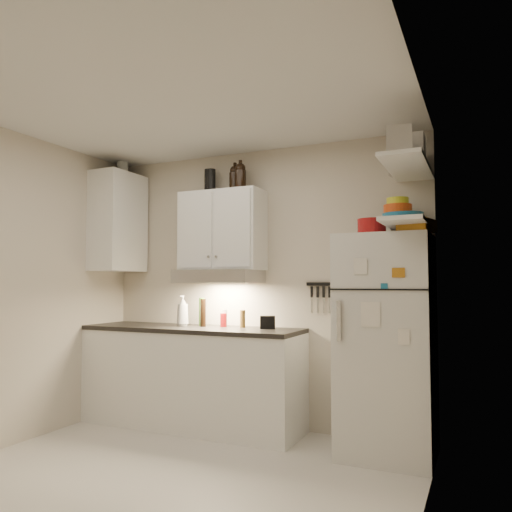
% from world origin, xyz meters
% --- Properties ---
extents(floor, '(3.20, 3.00, 0.02)m').
position_xyz_m(floor, '(0.00, 0.00, -0.01)').
color(floor, beige).
rests_on(floor, ground).
extents(ceiling, '(3.20, 3.00, 0.02)m').
position_xyz_m(ceiling, '(0.00, 0.00, 2.61)').
color(ceiling, silver).
rests_on(ceiling, ground).
extents(back_wall, '(3.20, 0.02, 2.60)m').
position_xyz_m(back_wall, '(0.00, 1.51, 1.30)').
color(back_wall, beige).
rests_on(back_wall, ground).
extents(left_wall, '(0.02, 3.00, 2.60)m').
position_xyz_m(left_wall, '(-1.61, 0.00, 1.30)').
color(left_wall, beige).
rests_on(left_wall, ground).
extents(right_wall, '(0.02, 3.00, 2.60)m').
position_xyz_m(right_wall, '(1.61, 0.00, 1.30)').
color(right_wall, beige).
rests_on(right_wall, ground).
extents(base_cabinet, '(2.10, 0.60, 0.88)m').
position_xyz_m(base_cabinet, '(-0.55, 1.20, 0.44)').
color(base_cabinet, white).
rests_on(base_cabinet, floor).
extents(countertop, '(2.10, 0.62, 0.04)m').
position_xyz_m(countertop, '(-0.55, 1.20, 0.90)').
color(countertop, black).
rests_on(countertop, base_cabinet).
extents(upper_cabinet, '(0.80, 0.33, 0.75)m').
position_xyz_m(upper_cabinet, '(-0.30, 1.33, 1.83)').
color(upper_cabinet, white).
rests_on(upper_cabinet, back_wall).
extents(side_cabinet, '(0.33, 0.55, 1.00)m').
position_xyz_m(side_cabinet, '(-1.44, 1.20, 1.95)').
color(side_cabinet, white).
rests_on(side_cabinet, left_wall).
extents(range_hood, '(0.76, 0.46, 0.12)m').
position_xyz_m(range_hood, '(-0.30, 1.27, 1.39)').
color(range_hood, silver).
rests_on(range_hood, back_wall).
extents(fridge, '(0.70, 0.68, 1.70)m').
position_xyz_m(fridge, '(1.25, 1.16, 0.85)').
color(fridge, silver).
rests_on(fridge, floor).
extents(shelf_hi, '(0.30, 0.95, 0.03)m').
position_xyz_m(shelf_hi, '(1.45, 1.02, 2.20)').
color(shelf_hi, white).
rests_on(shelf_hi, right_wall).
extents(shelf_lo, '(0.30, 0.95, 0.03)m').
position_xyz_m(shelf_lo, '(1.45, 1.02, 1.76)').
color(shelf_lo, white).
rests_on(shelf_lo, right_wall).
extents(knife_strip, '(0.42, 0.02, 0.03)m').
position_xyz_m(knife_strip, '(0.70, 1.49, 1.32)').
color(knife_strip, black).
rests_on(knife_strip, back_wall).
extents(dutch_oven, '(0.29, 0.29, 0.13)m').
position_xyz_m(dutch_oven, '(1.16, 1.08, 1.76)').
color(dutch_oven, maroon).
rests_on(dutch_oven, fridge).
extents(book_stack, '(0.27, 0.31, 0.09)m').
position_xyz_m(book_stack, '(1.51, 0.97, 1.75)').
color(book_stack, '#AF6B15').
rests_on(book_stack, fridge).
extents(spice_jar, '(0.06, 0.06, 0.09)m').
position_xyz_m(spice_jar, '(1.32, 1.18, 1.74)').
color(spice_jar, silver).
rests_on(spice_jar, fridge).
extents(stock_pot, '(0.29, 0.29, 0.19)m').
position_xyz_m(stock_pot, '(1.39, 1.35, 2.31)').
color(stock_pot, silver).
rests_on(stock_pot, shelf_hi).
extents(tin_a, '(0.20, 0.18, 0.20)m').
position_xyz_m(tin_a, '(1.49, 0.93, 2.31)').
color(tin_a, '#AAAAAD').
rests_on(tin_a, shelf_hi).
extents(tin_b, '(0.20, 0.20, 0.17)m').
position_xyz_m(tin_b, '(1.44, 0.63, 2.30)').
color(tin_b, '#AAAAAD').
rests_on(tin_b, shelf_hi).
extents(bowl_teal, '(0.28, 0.28, 0.11)m').
position_xyz_m(bowl_teal, '(1.39, 1.28, 1.83)').
color(bowl_teal, '#186089').
rests_on(bowl_teal, shelf_lo).
extents(bowl_orange, '(0.22, 0.22, 0.07)m').
position_xyz_m(bowl_orange, '(1.34, 1.26, 1.92)').
color(bowl_orange, '#E95015').
rests_on(bowl_orange, bowl_teal).
extents(bowl_yellow, '(0.17, 0.17, 0.06)m').
position_xyz_m(bowl_yellow, '(1.34, 1.26, 1.98)').
color(bowl_yellow, yellow).
rests_on(bowl_yellow, bowl_orange).
extents(plates, '(0.32, 0.32, 0.07)m').
position_xyz_m(plates, '(1.40, 0.95, 1.81)').
color(plates, '#186089').
rests_on(plates, shelf_lo).
extents(growler_a, '(0.11, 0.11, 0.26)m').
position_xyz_m(growler_a, '(-0.19, 1.37, 2.33)').
color(growler_a, black).
rests_on(growler_a, upper_cabinet).
extents(growler_b, '(0.12, 0.12, 0.26)m').
position_xyz_m(growler_b, '(-0.09, 1.30, 2.33)').
color(growler_b, black).
rests_on(growler_b, upper_cabinet).
extents(thermos_a, '(0.10, 0.10, 0.24)m').
position_xyz_m(thermos_a, '(-0.44, 1.37, 2.32)').
color(thermos_a, black).
rests_on(thermos_a, upper_cabinet).
extents(thermos_b, '(0.10, 0.10, 0.25)m').
position_xyz_m(thermos_b, '(-0.49, 1.40, 2.32)').
color(thermos_b, black).
rests_on(thermos_b, upper_cabinet).
extents(side_jar, '(0.14, 0.14, 0.16)m').
position_xyz_m(side_jar, '(-1.48, 1.31, 2.53)').
color(side_jar, silver).
rests_on(side_jar, side_cabinet).
extents(soap_bottle, '(0.14, 0.14, 0.32)m').
position_xyz_m(soap_bottle, '(-0.67, 1.23, 1.08)').
color(soap_bottle, white).
rests_on(soap_bottle, countertop).
extents(pepper_mill, '(0.06, 0.06, 0.16)m').
position_xyz_m(pepper_mill, '(-0.08, 1.32, 1.00)').
color(pepper_mill, brown).
rests_on(pepper_mill, countertop).
extents(oil_bottle, '(0.05, 0.05, 0.27)m').
position_xyz_m(oil_bottle, '(-0.53, 1.35, 1.05)').
color(oil_bottle, '#376318').
rests_on(oil_bottle, countertop).
extents(vinegar_bottle, '(0.06, 0.06, 0.26)m').
position_xyz_m(vinegar_bottle, '(-0.46, 1.25, 1.05)').
color(vinegar_bottle, black).
rests_on(vinegar_bottle, countertop).
extents(clear_bottle, '(0.07, 0.07, 0.16)m').
position_xyz_m(clear_bottle, '(-0.28, 1.34, 1.00)').
color(clear_bottle, silver).
rests_on(clear_bottle, countertop).
extents(red_jar, '(0.08, 0.08, 0.13)m').
position_xyz_m(red_jar, '(-0.27, 1.32, 0.98)').
color(red_jar, maroon).
rests_on(red_jar, countertop).
extents(caddy, '(0.16, 0.14, 0.12)m').
position_xyz_m(caddy, '(0.18, 1.31, 0.98)').
color(caddy, black).
rests_on(caddy, countertop).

